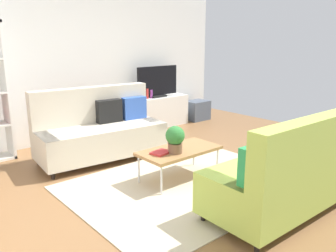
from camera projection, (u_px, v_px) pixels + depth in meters
ground_plane at (185, 179)px, 4.67m from camera, size 7.68×7.68×0.00m
wall_far at (82, 60)px, 6.38m from camera, size 6.40×0.12×2.90m
area_rug at (187, 184)px, 4.49m from camera, size 2.90×2.20×0.01m
couch_beige at (100, 131)px, 5.37m from camera, size 1.97×1.02×1.10m
couch_green at (289, 173)px, 3.69m from camera, size 1.92×0.90×1.10m
coffee_table at (179, 151)px, 4.57m from camera, size 1.10×0.56×0.42m
tv_console at (157, 112)px, 7.35m from camera, size 1.40×0.44×0.64m
tv at (157, 82)px, 7.17m from camera, size 1.00×0.20×0.64m
storage_trunk at (197, 110)px, 7.99m from camera, size 0.52×0.40×0.44m
potted_plant at (175, 138)px, 4.37m from camera, size 0.25×0.25×0.35m
table_book_0 at (161, 152)px, 4.39m from camera, size 0.27×0.22×0.03m
vase_0 at (133, 95)px, 6.91m from camera, size 0.14×0.14×0.20m
bottle_0 at (143, 94)px, 6.97m from camera, size 0.05×0.05×0.22m
bottle_1 at (147, 94)px, 7.03m from camera, size 0.05×0.05×0.21m
bottle_2 at (151, 94)px, 7.10m from camera, size 0.06×0.06×0.17m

